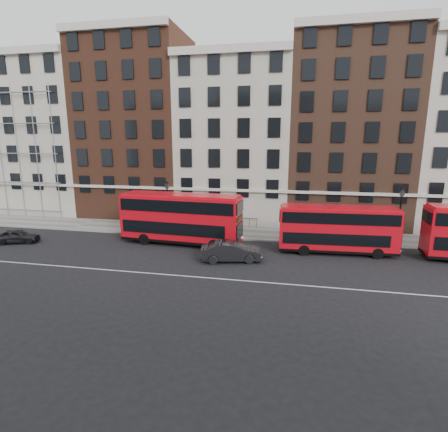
% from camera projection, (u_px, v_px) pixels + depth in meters
% --- Properties ---
extents(ground, '(120.00, 120.00, 0.00)m').
position_uv_depth(ground, '(197.00, 267.00, 27.01)').
color(ground, black).
rests_on(ground, ground).
extents(pavement, '(80.00, 5.00, 0.15)m').
position_uv_depth(pavement, '(224.00, 232.00, 37.05)').
color(pavement, slate).
rests_on(pavement, ground).
extents(kerb, '(80.00, 0.30, 0.16)m').
position_uv_depth(kerb, '(219.00, 238.00, 34.65)').
color(kerb, gray).
rests_on(kerb, ground).
extents(road_centre_line, '(70.00, 0.12, 0.01)m').
position_uv_depth(road_centre_line, '(190.00, 276.00, 25.10)').
color(road_centre_line, white).
rests_on(road_centre_line, ground).
extents(building_terrace, '(64.00, 11.95, 22.00)m').
position_uv_depth(building_terrace, '(234.00, 134.00, 41.99)').
color(building_terrace, '#B5AC9C').
rests_on(building_terrace, ground).
extents(bus_b, '(11.46, 3.55, 4.74)m').
position_uv_depth(bus_b, '(180.00, 217.00, 32.46)').
color(bus_b, red).
rests_on(bus_b, ground).
extents(bus_c, '(9.92, 2.86, 4.12)m').
position_uv_depth(bus_c, '(337.00, 228.00, 29.80)').
color(bus_c, red).
rests_on(bus_c, ground).
extents(car_rear, '(4.27, 2.81, 1.35)m').
position_uv_depth(car_rear, '(17.00, 236.00, 33.13)').
color(car_rear, black).
rests_on(car_rear, ground).
extents(car_front, '(5.18, 2.83, 1.62)m').
position_uv_depth(car_front, '(231.00, 251.00, 28.14)').
color(car_front, '#242427').
rests_on(car_front, ground).
extents(lamp_post_left, '(0.44, 0.44, 5.33)m').
position_uv_depth(lamp_post_left, '(168.00, 204.00, 36.28)').
color(lamp_post_left, black).
rests_on(lamp_post_left, pavement).
extents(lamp_post_right, '(0.44, 0.44, 5.33)m').
position_uv_depth(lamp_post_right, '(400.00, 214.00, 31.46)').
color(lamp_post_right, black).
rests_on(lamp_post_right, pavement).
extents(iron_railings, '(6.60, 0.06, 1.00)m').
position_uv_depth(iron_railings, '(228.00, 222.00, 39.03)').
color(iron_railings, black).
rests_on(iron_railings, pavement).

